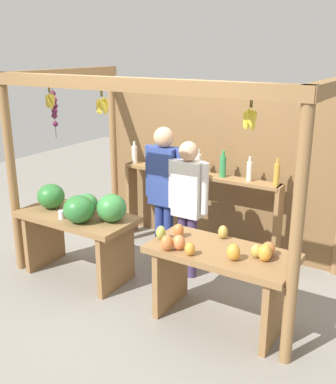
# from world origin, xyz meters

# --- Properties ---
(ground_plane) EXTENTS (12.00, 12.00, 0.00)m
(ground_plane) POSITION_xyz_m (0.00, 0.00, 0.00)
(ground_plane) COLOR gray
(ground_plane) RESTS_ON ground
(market_stall) EXTENTS (3.29, 1.91, 2.23)m
(market_stall) POSITION_xyz_m (-0.00, 0.41, 1.30)
(market_stall) COLOR olive
(market_stall) RESTS_ON ground
(fruit_counter_left) EXTENTS (1.33, 0.70, 1.03)m
(fruit_counter_left) POSITION_xyz_m (-0.82, -0.68, 0.70)
(fruit_counter_left) COLOR olive
(fruit_counter_left) RESTS_ON ground
(fruit_counter_right) EXTENTS (1.33, 0.64, 0.89)m
(fruit_counter_right) POSITION_xyz_m (0.86, -0.68, 0.57)
(fruit_counter_right) COLOR olive
(fruit_counter_right) RESTS_ON ground
(bottle_shelf_unit) EXTENTS (2.11, 0.22, 1.32)m
(bottle_shelf_unit) POSITION_xyz_m (-0.09, 0.67, 0.80)
(bottle_shelf_unit) COLOR olive
(bottle_shelf_unit) RESTS_ON ground
(vendor_man) EXTENTS (0.48, 0.22, 1.65)m
(vendor_man) POSITION_xyz_m (-0.19, 0.04, 0.99)
(vendor_man) COLOR navy
(vendor_man) RESTS_ON ground
(vendor_woman) EXTENTS (0.48, 0.21, 1.54)m
(vendor_woman) POSITION_xyz_m (0.16, -0.03, 0.92)
(vendor_woman) COLOR #413157
(vendor_woman) RESTS_ON ground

